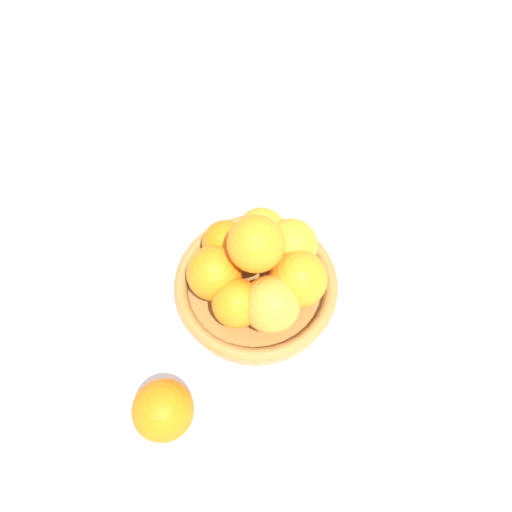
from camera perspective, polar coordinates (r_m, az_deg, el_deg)
name	(u,v)px	position (r m, az deg, el deg)	size (l,w,h in m)	color
ground_plane	(256,292)	(0.73, 0.00, -4.16)	(4.00, 4.00, 0.00)	silver
fruit_bowl	(256,286)	(0.72, 0.00, -3.45)	(0.23, 0.23, 0.04)	#A57238
orange_pile	(260,264)	(0.65, 0.44, -0.92)	(0.18, 0.19, 0.13)	orange
stray_orange	(163,410)	(0.65, -10.57, -16.93)	(0.08, 0.08, 0.08)	orange
napkin_folded	(307,130)	(0.92, 5.89, 14.09)	(0.17, 0.17, 0.01)	beige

